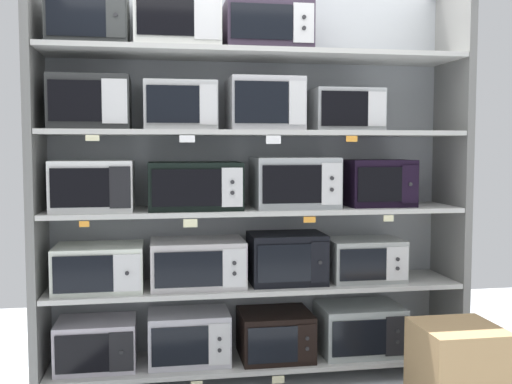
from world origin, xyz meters
TOP-DOWN VIEW (x-y plane):
  - back_panel at (0.00, 0.26)m, footprint 2.79×0.04m
  - upright_left at (-1.32, 0.00)m, footprint 0.05×0.48m
  - upright_right at (1.32, 0.00)m, footprint 0.05×0.48m
  - shelf_0 at (0.00, 0.00)m, footprint 2.59×0.48m
  - microwave_0 at (-1.00, -0.00)m, footprint 0.48×0.37m
  - microwave_1 at (-0.43, -0.00)m, footprint 0.50×0.36m
  - microwave_2 at (0.12, -0.00)m, footprint 0.46×0.42m
  - microwave_3 at (0.69, -0.00)m, footprint 0.53×0.40m
  - price_tag_1 at (0.10, -0.24)m, footprint 0.08×0.00m
  - shelf_1 at (0.00, 0.00)m, footprint 2.59×0.48m
  - microwave_4 at (-0.97, -0.00)m, footprint 0.53×0.40m
  - microwave_5 at (-0.37, -0.00)m, footprint 0.58×0.41m
  - microwave_6 at (0.20, -0.00)m, footprint 0.48×0.36m
  - microwave_7 at (0.72, -0.00)m, footprint 0.48×0.36m
  - shelf_2 at (0.00, 0.00)m, footprint 2.59×0.48m
  - microwave_8 at (-1.00, -0.00)m, footprint 0.48×0.40m
  - microwave_9 at (-0.39, -0.00)m, footprint 0.57×0.43m
  - microwave_10 at (0.25, -0.00)m, footprint 0.52×0.41m
  - microwave_11 at (0.81, -0.00)m, footprint 0.42×0.35m
  - price_tag_2 at (-1.03, -0.24)m, footprint 0.06×0.00m
  - price_tag_3 at (-0.43, -0.24)m, footprint 0.08×0.00m
  - price_tag_4 at (0.29, -0.24)m, footprint 0.07×0.00m
  - price_tag_5 at (0.79, -0.24)m, footprint 0.06×0.00m
  - shelf_3 at (0.00, 0.00)m, footprint 2.59×0.48m
  - microwave_12 at (-1.00, -0.00)m, footprint 0.46×0.38m
  - microwave_13 at (-0.47, -0.00)m, footprint 0.43×0.36m
  - microwave_14 at (0.05, -0.00)m, footprint 0.45×0.41m
  - microwave_15 at (0.58, -0.00)m, footprint 0.44×0.35m
  - price_tag_6 at (-0.97, -0.24)m, footprint 0.08×0.00m
  - price_tag_7 at (-0.44, -0.24)m, footprint 0.09×0.00m
  - price_tag_8 at (0.06, -0.24)m, footprint 0.09×0.00m
  - price_tag_9 at (0.55, -0.24)m, footprint 0.07×0.00m
  - shelf_4 at (0.00, 0.00)m, footprint 2.59×0.48m
  - microwave_16 at (-1.00, -0.00)m, footprint 0.46×0.37m
  - microwave_17 at (-0.49, -0.00)m, footprint 0.51×0.41m
  - microwave_18 at (0.06, -0.00)m, footprint 0.52×0.43m
  - shipping_carton at (0.98, -0.78)m, footprint 0.43×0.43m

SIDE VIEW (x-z plane):
  - price_tag_1 at x=0.10m, z-range 0.05..0.09m
  - shelf_0 at x=0.00m, z-range 0.10..0.13m
  - shipping_carton at x=0.98m, z-range 0.00..0.52m
  - microwave_0 at x=-1.00m, z-range 0.13..0.42m
  - microwave_2 at x=0.12m, z-range 0.13..0.42m
  - microwave_3 at x=0.69m, z-range 0.13..0.44m
  - microwave_1 at x=-0.43m, z-range 0.13..0.45m
  - shelf_1 at x=0.00m, z-range 0.58..0.61m
  - microwave_7 at x=0.72m, z-range 0.61..0.88m
  - microwave_4 at x=-0.97m, z-range 0.61..0.89m
  - microwave_5 at x=-0.37m, z-range 0.61..0.90m
  - microwave_6 at x=0.20m, z-range 0.61..0.93m
  - price_tag_3 at x=-0.43m, z-range 1.02..1.06m
  - price_tag_5 at x=0.79m, z-range 1.03..1.06m
  - price_tag_4 at x=0.29m, z-range 1.03..1.06m
  - price_tag_2 at x=-1.03m, z-range 1.03..1.06m
  - shelf_2 at x=0.00m, z-range 1.07..1.10m
  - microwave_9 at x=-0.39m, z-range 1.10..1.39m
  - microwave_11 at x=0.81m, z-range 1.10..1.40m
  - microwave_8 at x=-1.00m, z-range 1.10..1.40m
  - microwave_10 at x=0.25m, z-range 1.10..1.42m
  - back_panel at x=0.00m, z-range 0.00..2.68m
  - upright_left at x=-1.32m, z-range 0.00..2.68m
  - upright_right at x=1.32m, z-range 0.00..2.68m
  - price_tag_8 at x=0.06m, z-range 1.50..1.55m
  - price_tag_7 at x=-0.44m, z-range 1.51..1.55m
  - price_tag_9 at x=0.55m, z-range 1.51..1.55m
  - price_tag_6 at x=-0.97m, z-range 1.52..1.55m
  - shelf_3 at x=0.00m, z-range 1.55..1.58m
  - microwave_15 at x=0.58m, z-range 1.58..1.85m
  - microwave_13 at x=-0.47m, z-range 1.58..1.88m
  - microwave_12 at x=-1.00m, z-range 1.58..1.90m
  - microwave_14 at x=0.05m, z-range 1.58..1.91m
  - shelf_4 at x=0.00m, z-range 2.04..2.07m
  - microwave_18 at x=0.06m, z-range 2.07..2.36m
  - microwave_16 at x=-1.00m, z-range 2.07..2.38m
  - microwave_17 at x=-0.49m, z-range 2.07..2.39m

